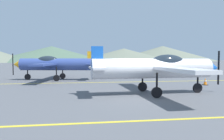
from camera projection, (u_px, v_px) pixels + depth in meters
The scene contains 9 objects.
ground_plane at pixel (135, 96), 12.52m from camera, with size 400.00×400.00×0.00m, color #54565B.
apron_line_near at pixel (168, 120), 7.68m from camera, with size 80.00×0.16×0.01m, color yellow.
apron_line_far at pixel (115, 82), 19.68m from camera, with size 80.00×0.16×0.01m, color yellow.
airplane_near at pixel (158, 68), 13.09m from camera, with size 8.41×9.69×2.90m.
airplane_mid at pixel (54, 64), 21.66m from camera, with size 8.48×9.71×2.90m.
traffic_cone_side at pixel (205, 82), 17.57m from camera, with size 0.36×0.36×0.59m.
hill_centerleft at pixel (52, 54), 135.14m from camera, with size 72.63×72.63×9.79m, color #4C6651.
hill_centerright at pixel (124, 55), 127.40m from camera, with size 60.01×60.01×8.01m, color slate.
hill_right at pixel (162, 53), 177.68m from camera, with size 84.22×84.22×12.35m, color slate.
Camera 1 is at (-3.08, -12.10, 2.22)m, focal length 34.27 mm.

